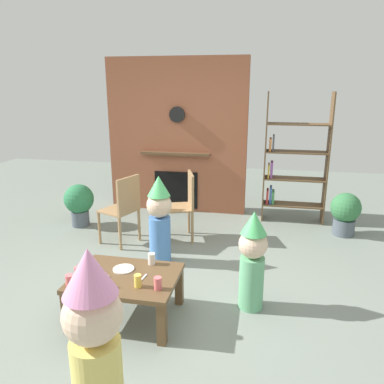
{
  "coord_description": "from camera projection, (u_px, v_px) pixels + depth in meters",
  "views": [
    {
      "loc": [
        0.87,
        -3.18,
        1.99
      ],
      "look_at": [
        0.15,
        0.4,
        0.95
      ],
      "focal_mm": 35.2,
      "sensor_mm": 36.0,
      "label": 1
    }
  ],
  "objects": [
    {
      "name": "bookshelf",
      "position": [
        291.0,
        164.0,
        5.5
      ],
      "size": [
        0.9,
        0.28,
        1.9
      ],
      "color": "brown",
      "rests_on": "ground_plane"
    },
    {
      "name": "paper_plate_rear",
      "position": [
        99.0,
        278.0,
        3.19
      ],
      "size": [
        0.18,
        0.18,
        0.01
      ],
      "primitive_type": "cylinder",
      "color": "white",
      "rests_on": "coffee_table"
    },
    {
      "name": "paper_cup_center",
      "position": [
        158.0,
        283.0,
        3.02
      ],
      "size": [
        0.06,
        0.06,
        0.1
      ],
      "primitive_type": "cylinder",
      "color": "#E5666B",
      "rests_on": "coffee_table"
    },
    {
      "name": "paper_cup_near_right",
      "position": [
        78.0,
        272.0,
        3.21
      ],
      "size": [
        0.07,
        0.07,
        0.09
      ],
      "primitive_type": "cylinder",
      "color": "#E5666B",
      "rests_on": "coffee_table"
    },
    {
      "name": "dining_chair_middle",
      "position": [
        184.0,
        202.0,
        4.92
      ],
      "size": [
        0.51,
        0.51,
        0.9
      ],
      "rotation": [
        0.0,
        0.0,
        3.47
      ],
      "color": "#9E7A51",
      "rests_on": "ground_plane"
    },
    {
      "name": "brick_fireplace_feature",
      "position": [
        177.0,
        137.0,
        5.93
      ],
      "size": [
        2.2,
        0.28,
        2.4
      ],
      "color": "#935138",
      "rests_on": "ground_plane"
    },
    {
      "name": "birthday_cake_slice",
      "position": [
        108.0,
        282.0,
        3.05
      ],
      "size": [
        0.1,
        0.1,
        0.08
      ],
      "primitive_type": "cone",
      "color": "#EAC68C",
      "rests_on": "coffee_table"
    },
    {
      "name": "dining_chair_left",
      "position": [
        124.0,
        206.0,
        4.75
      ],
      "size": [
        0.52,
        0.52,
        0.9
      ],
      "rotation": [
        0.0,
        0.0,
        2.77
      ],
      "color": "#9E7A51",
      "rests_on": "ground_plane"
    },
    {
      "name": "child_by_the_chairs",
      "position": [
        159.0,
        218.0,
        4.24
      ],
      "size": [
        0.28,
        0.28,
        1.03
      ],
      "rotation": [
        0.0,
        0.0,
        -1.56
      ],
      "color": "#4C7FC6",
      "rests_on": "ground_plane"
    },
    {
      "name": "paper_plate_front",
      "position": [
        124.0,
        269.0,
        3.35
      ],
      "size": [
        0.19,
        0.19,
        0.01
      ],
      "primitive_type": "cylinder",
      "color": "white",
      "rests_on": "coffee_table"
    },
    {
      "name": "child_with_cone_hat",
      "position": [
        95.0,
        342.0,
        2.07
      ],
      "size": [
        0.33,
        0.33,
        1.19
      ],
      "rotation": [
        0.0,
        0.0,
        1.8
      ],
      "color": "#E0CC66",
      "rests_on": "ground_plane"
    },
    {
      "name": "coffee_table",
      "position": [
        126.0,
        282.0,
        3.26
      ],
      "size": [
        0.9,
        0.68,
        0.4
      ],
      "color": "brown",
      "rests_on": "ground_plane"
    },
    {
      "name": "paper_cup_far_right",
      "position": [
        138.0,
        281.0,
        3.06
      ],
      "size": [
        0.06,
        0.06,
        0.11
      ],
      "primitive_type": "cylinder",
      "color": "#F2CC4C",
      "rests_on": "coffee_table"
    },
    {
      "name": "potted_plant_tall",
      "position": [
        345.0,
        212.0,
        5.1
      ],
      "size": [
        0.4,
        0.4,
        0.59
      ],
      "color": "#4C5660",
      "rests_on": "ground_plane"
    },
    {
      "name": "paper_cup_far_left",
      "position": [
        70.0,
        280.0,
        3.09
      ],
      "size": [
        0.07,
        0.07,
        0.09
      ],
      "primitive_type": "cylinder",
      "color": "#E5666B",
      "rests_on": "coffee_table"
    },
    {
      "name": "ground_plane",
      "position": [
        169.0,
        294.0,
        3.71
      ],
      "size": [
        12.0,
        12.0,
        0.0
      ],
      "primitive_type": "plane",
      "color": "gray"
    },
    {
      "name": "paper_cup_near_left",
      "position": [
        152.0,
        259.0,
        3.44
      ],
      "size": [
        0.07,
        0.07,
        0.11
      ],
      "primitive_type": "cylinder",
      "color": "silver",
      "rests_on": "coffee_table"
    },
    {
      "name": "table_fork",
      "position": [
        143.0,
        278.0,
        3.2
      ],
      "size": [
        0.03,
        0.15,
        0.01
      ],
      "primitive_type": "cube",
      "rotation": [
        0.0,
        0.0,
        1.44
      ],
      "color": "silver",
      "rests_on": "coffee_table"
    },
    {
      "name": "potted_plant_short",
      "position": [
        79.0,
        202.0,
        5.42
      ],
      "size": [
        0.42,
        0.42,
        0.62
      ],
      "color": "#4C5660",
      "rests_on": "ground_plane"
    },
    {
      "name": "child_in_pink",
      "position": [
        252.0,
        258.0,
        3.37
      ],
      "size": [
        0.26,
        0.26,
        0.94
      ],
      "rotation": [
        0.0,
        0.0,
        -2.81
      ],
      "color": "#66B27F",
      "rests_on": "ground_plane"
    }
  ]
}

